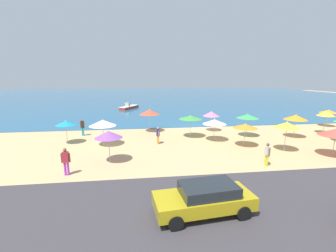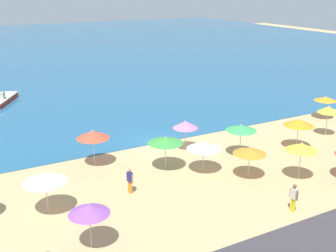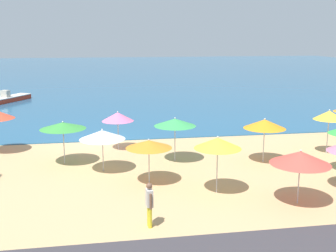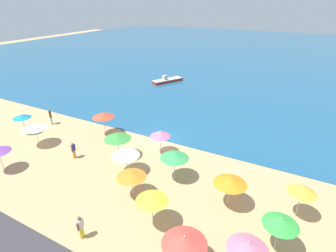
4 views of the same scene
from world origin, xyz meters
The scene contains 17 objects.
ground_plane centered at (0.00, 0.00, 0.00)m, with size 160.00×160.00×0.00m, color tan.
sea centered at (0.00, 55.00, 0.03)m, with size 150.00×110.00×0.05m, color #225A83.
beach_umbrella_1 centered at (5.04, -10.09, 2.25)m, with size 2.05×2.05×2.56m.
beach_umbrella_2 centered at (1.18, -2.16, 2.02)m, with size 1.91×1.91×2.36m.
beach_umbrella_3 centered at (-9.26, -10.85, 2.10)m, with size 1.99×1.99×2.42m.
beach_umbrella_4 centered at (16.57, -1.72, 1.95)m, with size 2.06×2.06×2.21m.
beach_umbrella_6 centered at (-10.32, -6.53, 2.12)m, with size 2.39×2.39×2.46m.
beach_umbrella_7 centered at (2.28, -8.36, 1.87)m, with size 2.15×2.15×2.13m.
beach_umbrella_9 centered at (0.20, -6.18, 1.89)m, with size 2.31×2.31×2.19m.
beach_umbrella_10 centered at (-1.83, -4.58, 2.09)m, with size 2.43×2.43×2.34m.
beach_umbrella_11 centered at (13.14, -5.05, 2.27)m, with size 1.78×1.78×2.61m.
beach_umbrella_12 centered at (-5.90, -1.66, 2.30)m, with size 2.28×2.28×2.64m.
beach_umbrella_13 centered at (4.10, -5.12, 2.18)m, with size 2.27×2.27×2.45m.
beach_umbrella_14 centered at (8.81, -6.09, 2.13)m, with size 2.26×2.26×2.44m.
bather_1 centered at (1.72, -12.95, 0.93)m, with size 0.25×0.57×1.66m.
bather_3 centered at (-5.37, -6.61, 0.90)m, with size 0.30×0.56×1.61m.
skiff_nearshore centered at (-9.04, 18.62, 0.37)m, with size 3.84×5.64×1.24m.
Camera 2 is at (-14.32, -27.87, 12.08)m, focal length 45.00 mm.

